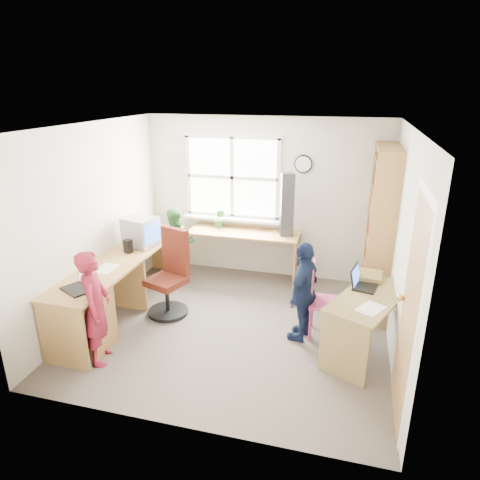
{
  "coord_description": "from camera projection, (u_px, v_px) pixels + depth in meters",
  "views": [
    {
      "loc": [
        1.24,
        -4.41,
        2.8
      ],
      "look_at": [
        0.0,
        0.25,
        1.05
      ],
      "focal_mm": 32.0,
      "sensor_mm": 36.0,
      "label": 1
    }
  ],
  "objects": [
    {
      "name": "laptop_right",
      "position": [
        361.0,
        282.0,
        4.75
      ],
      "size": [
        0.33,
        0.38,
        0.22
      ],
      "rotation": [
        0.0,
        0.0,
        1.35
      ],
      "color": "black",
      "rests_on": "right_desk"
    },
    {
      "name": "l_desk",
      "position": [
        124.0,
        291.0,
        5.16
      ],
      "size": [
        2.38,
        2.95,
        0.75
      ],
      "color": "#B18347",
      "rests_on": "ground"
    },
    {
      "name": "speaker_b",
      "position": [
        150.0,
        231.0,
        6.13
      ],
      "size": [
        0.09,
        0.09,
        0.17
      ],
      "rotation": [
        0.0,
        0.0,
        -0.04
      ],
      "color": "black",
      "rests_on": "l_desk"
    },
    {
      "name": "paper_a",
      "position": [
        106.0,
        268.0,
        5.07
      ],
      "size": [
        0.21,
        0.3,
        0.0
      ],
      "rotation": [
        0.0,
        0.0,
        0.01
      ],
      "color": "silver",
      "rests_on": "l_desk"
    },
    {
      "name": "person_green",
      "position": [
        178.0,
        247.0,
        6.24
      ],
      "size": [
        0.68,
        0.71,
        1.16
      ],
      "primitive_type": "imported",
      "rotation": [
        0.0,
        0.0,
        0.97
      ],
      "color": "#30732E",
      "rests_on": "ground"
    },
    {
      "name": "person_navy",
      "position": [
        304.0,
        291.0,
        4.85
      ],
      "size": [
        0.45,
        0.75,
        1.19
      ],
      "primitive_type": "imported",
      "rotation": [
        0.0,
        0.0,
        -1.82
      ],
      "color": "#131E3D",
      "rests_on": "ground"
    },
    {
      "name": "swivel_chair",
      "position": [
        170.0,
        278.0,
        5.47
      ],
      "size": [
        0.66,
        0.66,
        1.11
      ],
      "rotation": [
        0.0,
        0.0,
        -0.33
      ],
      "color": "black",
      "rests_on": "ground"
    },
    {
      "name": "room",
      "position": [
        238.0,
        231.0,
        4.93
      ],
      "size": [
        3.64,
        3.44,
        2.44
      ],
      "color": "#4C443C",
      "rests_on": "ground"
    },
    {
      "name": "person_red",
      "position": [
        96.0,
        308.0,
        4.43
      ],
      "size": [
        0.44,
        0.53,
        1.26
      ],
      "primitive_type": "imported",
      "rotation": [
        0.0,
        0.0,
        1.92
      ],
      "color": "maroon",
      "rests_on": "ground"
    },
    {
      "name": "potted_plant",
      "position": [
        220.0,
        219.0,
        6.48
      ],
      "size": [
        0.16,
        0.13,
        0.29
      ],
      "primitive_type": "imported",
      "rotation": [
        0.0,
        0.0,
        0.02
      ],
      "color": "#2B6C32",
      "rests_on": "l_desk"
    },
    {
      "name": "cd_tower",
      "position": [
        287.0,
        205.0,
        6.06
      ],
      "size": [
        0.22,
        0.21,
        0.91
      ],
      "rotation": [
        0.0,
        0.0,
        0.32
      ],
      "color": "black",
      "rests_on": "l_desk"
    },
    {
      "name": "wooden_chair",
      "position": [
        321.0,
        297.0,
        4.95
      ],
      "size": [
        0.4,
        0.4,
        0.89
      ],
      "rotation": [
        0.0,
        0.0,
        0.04
      ],
      "color": "#C04078",
      "rests_on": "ground"
    },
    {
      "name": "crt_monitor",
      "position": [
        141.0,
        231.0,
        5.75
      ],
      "size": [
        0.47,
        0.44,
        0.39
      ],
      "rotation": [
        0.0,
        0.0,
        -0.25
      ],
      "color": "#A2A1A6",
      "rests_on": "l_desk"
    },
    {
      "name": "game_box",
      "position": [
        368.0,
        276.0,
        4.95
      ],
      "size": [
        0.34,
        0.34,
        0.06
      ],
      "rotation": [
        0.0,
        0.0,
        -0.1
      ],
      "color": "red",
      "rests_on": "right_desk"
    },
    {
      "name": "bookshelf",
      "position": [
        380.0,
        231.0,
        5.6
      ],
      "size": [
        0.3,
        1.02,
        2.1
      ],
      "color": "#B18347",
      "rests_on": "ground"
    },
    {
      "name": "speaker_a",
      "position": [
        128.0,
        246.0,
        5.53
      ],
      "size": [
        0.11,
        0.11,
        0.18
      ],
      "rotation": [
        0.0,
        0.0,
        -0.3
      ],
      "color": "black",
      "rests_on": "l_desk"
    },
    {
      "name": "right_desk",
      "position": [
        369.0,
        312.0,
        4.6
      ],
      "size": [
        0.99,
        1.32,
        0.69
      ],
      "rotation": [
        0.0,
        0.0,
        -0.42
      ],
      "color": "olive",
      "rests_on": "ground"
    },
    {
      "name": "laptop_left",
      "position": [
        81.0,
        284.0,
        4.56
      ],
      "size": [
        0.42,
        0.39,
        0.23
      ],
      "rotation": [
        0.0,
        0.0,
        -0.47
      ],
      "color": "black",
      "rests_on": "l_desk"
    },
    {
      "name": "paper_b",
      "position": [
        371.0,
        308.0,
        4.28
      ],
      "size": [
        0.33,
        0.36,
        0.0
      ],
      "rotation": [
        0.0,
        0.0,
        -0.54
      ],
      "color": "silver",
      "rests_on": "right_desk"
    }
  ]
}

